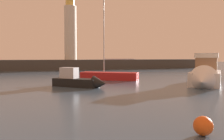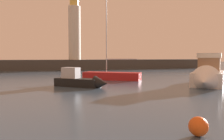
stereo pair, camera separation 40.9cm
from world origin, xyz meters
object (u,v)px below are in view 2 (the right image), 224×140
lighthouse (74,29)px  motorboat_1 (82,81)px  sailboat_moored (112,76)px  motorboat_0 (208,76)px  mooring_buoy (198,126)px

lighthouse → motorboat_1: 33.93m
lighthouse → sailboat_moored: lighthouse is taller
lighthouse → sailboat_moored: 27.69m
lighthouse → motorboat_0: (7.38, -35.64, -8.28)m
sailboat_moored → mooring_buoy: 22.55m
motorboat_0 → mooring_buoy: bearing=-130.6°
lighthouse → motorboat_0: size_ratio=1.73×
lighthouse → mooring_buoy: 49.41m
motorboat_0 → sailboat_moored: sailboat_moored is taller
sailboat_moored → mooring_buoy: (-3.94, -22.21, -0.17)m
motorboat_0 → motorboat_1: (-12.14, 3.20, -0.42)m
motorboat_0 → sailboat_moored: 11.74m
mooring_buoy → sailboat_moored: bearing=79.9°
lighthouse → sailboat_moored: size_ratio=1.43×
motorboat_0 → mooring_buoy: (-10.99, -12.82, -0.64)m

